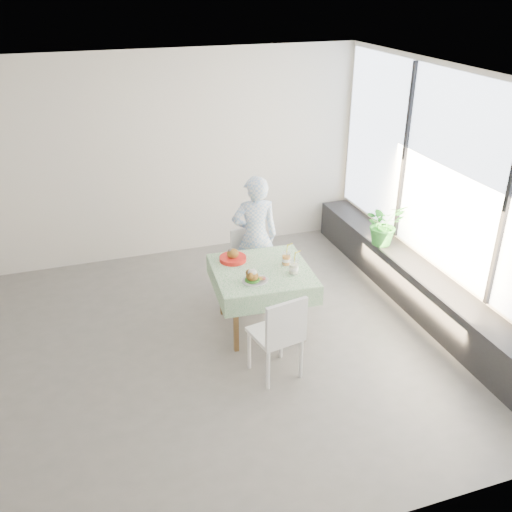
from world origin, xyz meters
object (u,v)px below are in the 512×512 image
object	(u,v)px
chair_far	(251,275)
diner	(255,237)
potted_plant	(384,224)
chair_near	(276,350)
main_dish	(254,278)
juice_cup_orange	(286,259)
cafe_table	(262,292)

from	to	relation	value
chair_far	diner	world-z (taller)	diner
potted_plant	diner	bearing A→B (deg)	174.65
chair_near	main_dish	bearing A→B (deg)	92.33
chair_near	juice_cup_orange	bearing A→B (deg)	63.33
cafe_table	chair_near	distance (m)	0.88
chair_near	potted_plant	world-z (taller)	potted_plant
cafe_table	chair_far	world-z (taller)	chair_far
chair_far	potted_plant	distance (m)	1.81
diner	chair_far	bearing A→B (deg)	15.26
chair_far	juice_cup_orange	world-z (taller)	juice_cup_orange
chair_far	diner	xyz separation A→B (m)	(0.05, 0.01, 0.51)
cafe_table	chair_near	world-z (taller)	chair_near
diner	potted_plant	distance (m)	1.69
chair_near	juice_cup_orange	world-z (taller)	juice_cup_orange
chair_near	diner	world-z (taller)	diner
diner	juice_cup_orange	size ratio (longest dim) A/B	5.34
chair_far	potted_plant	size ratio (longest dim) A/B	1.52
cafe_table	juice_cup_orange	bearing A→B (deg)	4.44
chair_near	main_dish	distance (m)	0.80
diner	main_dish	distance (m)	1.05
cafe_table	chair_near	size ratio (longest dim) A/B	1.20
potted_plant	chair_far	bearing A→B (deg)	175.08
chair_far	main_dish	bearing A→B (deg)	-106.80
chair_far	chair_near	size ratio (longest dim) A/B	0.90
chair_near	diner	distance (m)	1.71
chair_far	diner	bearing A→B (deg)	9.19
diner	main_dish	size ratio (longest dim) A/B	5.42
juice_cup_orange	potted_plant	world-z (taller)	potted_plant
chair_near	chair_far	bearing A→B (deg)	80.36
cafe_table	juice_cup_orange	distance (m)	0.46
diner	juice_cup_orange	distance (m)	0.75
chair_far	potted_plant	xyz separation A→B (m)	(1.73, -0.15, 0.52)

